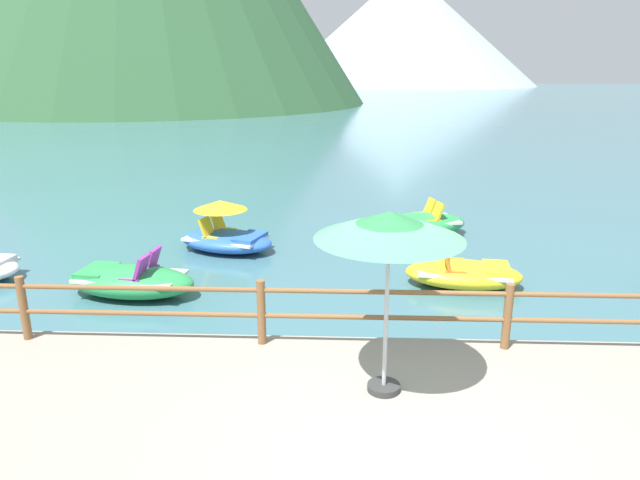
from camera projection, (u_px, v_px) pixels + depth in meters
name	position (u px, v px, depth m)	size (l,w,h in m)	color
ground_plane	(352.00, 122.00, 45.07)	(200.00, 200.00, 0.00)	#3D6B75
dock_railing	(384.00, 308.00, 8.01)	(23.92, 0.12, 0.95)	brown
beach_umbrella	(389.00, 228.00, 6.45)	(1.70, 1.70, 2.24)	#B2B2B7
pedal_boat_0	(130.00, 280.00, 10.91)	(2.60, 1.50, 0.89)	green
pedal_boat_1	(464.00, 273.00, 11.38)	(2.40, 1.48, 0.84)	yellow
pedal_boat_2	(226.00, 234.00, 13.56)	(2.57, 1.95, 1.20)	blue
pedal_boat_5	(419.00, 224.00, 14.86)	(2.65, 1.84, 0.88)	green
distant_peak	(404.00, 27.00, 125.29)	(56.79, 56.79, 24.09)	#9EADBC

